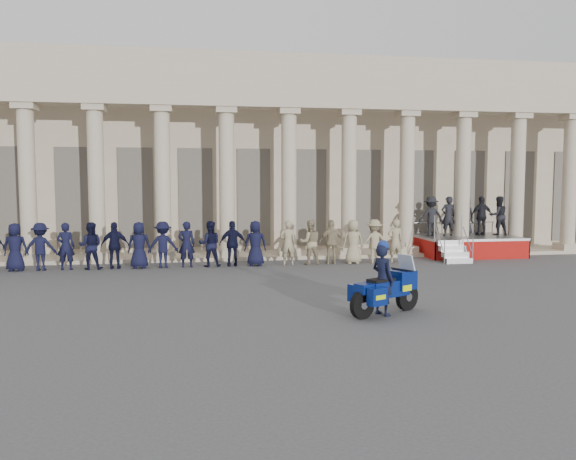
{
  "coord_description": "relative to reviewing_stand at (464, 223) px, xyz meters",
  "views": [
    {
      "loc": [
        -2.39,
        -15.41,
        3.16
      ],
      "look_at": [
        0.55,
        3.4,
        1.6
      ],
      "focal_mm": 35.0,
      "sensor_mm": 36.0,
      "label": 1
    }
  ],
  "objects": [
    {
      "name": "rider",
      "position": [
        -7.27,
        -10.49,
        -0.52
      ],
      "size": [
        0.66,
        0.75,
        1.82
      ],
      "rotation": [
        0.0,
        0.0,
        2.05
      ],
      "color": "black",
      "rests_on": "ground"
    },
    {
      "name": "officer_rank",
      "position": [
        -13.54,
        -1.82,
        -0.55
      ],
      "size": [
        19.54,
        0.66,
        1.75
      ],
      "color": "black",
      "rests_on": "ground"
    },
    {
      "name": "reviewing_stand",
      "position": [
        0.0,
        0.0,
        0.0
      ],
      "size": [
        4.3,
        4.09,
        2.62
      ],
      "color": "gray",
      "rests_on": "ground"
    },
    {
      "name": "ground",
      "position": [
        -9.2,
        -7.93,
        -1.42
      ],
      "size": [
        90.0,
        90.0,
        0.0
      ],
      "primitive_type": "plane",
      "color": "#444447",
      "rests_on": "ground"
    },
    {
      "name": "building",
      "position": [
        -9.2,
        6.81,
        3.1
      ],
      "size": [
        40.0,
        12.5,
        9.0
      ],
      "color": "tan",
      "rests_on": "ground"
    },
    {
      "name": "motorcycle",
      "position": [
        -7.16,
        -10.43,
        -0.81
      ],
      "size": [
        2.04,
        1.41,
        1.43
      ],
      "rotation": [
        0.0,
        0.0,
        0.48
      ],
      "color": "black",
      "rests_on": "ground"
    }
  ]
}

